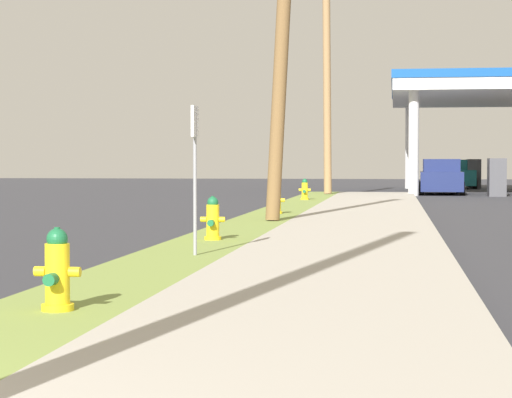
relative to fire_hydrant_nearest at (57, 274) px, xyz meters
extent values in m
cylinder|color=yellow|center=(0.00, 0.01, -0.30)|extent=(0.29, 0.29, 0.06)
cylinder|color=yellow|center=(0.00, 0.01, -0.03)|extent=(0.22, 0.22, 0.60)
sphere|color=#196038|center=(0.00, 0.01, 0.31)|extent=(0.19, 0.19, 0.19)
cylinder|color=#196038|center=(0.00, 0.01, 0.39)|extent=(0.06, 0.06, 0.05)
cylinder|color=yellow|center=(-0.16, 0.01, 0.02)|extent=(0.10, 0.09, 0.09)
cylinder|color=yellow|center=(0.16, 0.01, 0.02)|extent=(0.10, 0.09, 0.09)
cylinder|color=#196038|center=(0.00, -0.16, -0.03)|extent=(0.11, 0.12, 0.11)
cylinder|color=yellow|center=(-0.08, 7.96, -0.30)|extent=(0.29, 0.29, 0.06)
cylinder|color=yellow|center=(-0.08, 7.96, -0.03)|extent=(0.22, 0.22, 0.60)
sphere|color=#196038|center=(-0.08, 7.96, 0.31)|extent=(0.19, 0.19, 0.19)
cylinder|color=#196038|center=(-0.08, 7.96, 0.39)|extent=(0.06, 0.06, 0.05)
cylinder|color=yellow|center=(-0.24, 7.96, 0.02)|extent=(0.10, 0.09, 0.09)
cylinder|color=yellow|center=(0.08, 7.96, 0.02)|extent=(0.10, 0.09, 0.09)
cylinder|color=#196038|center=(-0.08, 7.79, -0.03)|extent=(0.11, 0.12, 0.11)
cylinder|color=yellow|center=(0.00, 16.42, -0.30)|extent=(0.29, 0.29, 0.06)
cylinder|color=yellow|center=(0.00, 16.42, -0.03)|extent=(0.22, 0.22, 0.60)
sphere|color=#196038|center=(0.00, 16.42, 0.31)|extent=(0.19, 0.19, 0.19)
cylinder|color=#196038|center=(0.00, 16.42, 0.39)|extent=(0.06, 0.06, 0.05)
cylinder|color=yellow|center=(-0.16, 16.42, 0.02)|extent=(0.10, 0.09, 0.09)
cylinder|color=yellow|center=(0.16, 16.42, 0.02)|extent=(0.10, 0.09, 0.09)
cylinder|color=#196038|center=(0.00, 16.25, -0.03)|extent=(0.11, 0.12, 0.11)
cylinder|color=yellow|center=(-0.13, 25.75, -0.30)|extent=(0.29, 0.29, 0.06)
cylinder|color=yellow|center=(-0.13, 25.75, -0.03)|extent=(0.22, 0.22, 0.60)
sphere|color=#196038|center=(-0.13, 25.75, 0.31)|extent=(0.19, 0.19, 0.19)
cylinder|color=#196038|center=(-0.13, 25.75, 0.39)|extent=(0.06, 0.06, 0.05)
cylinder|color=yellow|center=(-0.29, 25.75, 0.02)|extent=(0.10, 0.09, 0.09)
cylinder|color=yellow|center=(0.03, 25.75, 0.02)|extent=(0.10, 0.09, 0.09)
cylinder|color=#196038|center=(-0.13, 25.58, -0.03)|extent=(0.11, 0.12, 0.11)
cylinder|color=brown|center=(0.44, 13.70, 3.79)|extent=(0.80, 1.01, 8.24)
cylinder|color=#937047|center=(0.19, 32.36, 4.28)|extent=(0.52, 1.03, 9.22)
cylinder|color=gray|center=(0.17, 5.24, 0.72)|extent=(0.05, 0.05, 2.10)
cube|color=white|center=(0.17, 5.24, 1.57)|extent=(0.04, 0.36, 0.44)
cylinder|color=silver|center=(3.80, 33.60, 1.78)|extent=(0.44, 0.44, 4.45)
cylinder|color=silver|center=(3.80, 45.44, 1.78)|extent=(0.44, 0.44, 4.45)
cube|color=white|center=(7.26, 39.52, 4.25)|extent=(8.72, 13.64, 0.50)
cube|color=#144C9E|center=(7.26, 39.52, 4.68)|extent=(8.82, 13.74, 0.36)
cube|color=#47474C|center=(7.26, 33.60, 0.35)|extent=(0.70, 1.10, 1.60)
cube|color=#47474C|center=(7.26, 45.44, 0.35)|extent=(0.70, 1.10, 1.60)
cube|color=navy|center=(5.06, 36.02, 0.14)|extent=(1.91, 4.54, 0.85)
cube|color=navy|center=(5.06, 35.79, 0.85)|extent=(1.64, 2.06, 0.56)
cylinder|color=black|center=(4.24, 37.73, -0.15)|extent=(0.23, 0.60, 0.60)
cylinder|color=black|center=(5.96, 37.70, -0.15)|extent=(0.23, 0.60, 0.60)
cylinder|color=black|center=(4.17, 34.33, -0.15)|extent=(0.23, 0.60, 0.60)
cylinder|color=black|center=(5.89, 34.30, -0.15)|extent=(0.23, 0.60, 0.60)
cube|color=#197075|center=(6.45, 46.52, 0.14)|extent=(1.91, 4.54, 0.85)
cube|color=#197075|center=(6.45, 46.29, 0.85)|extent=(1.64, 2.06, 0.56)
cylinder|color=black|center=(5.63, 48.23, -0.15)|extent=(0.23, 0.60, 0.60)
cylinder|color=black|center=(7.35, 48.20, -0.15)|extent=(0.23, 0.60, 0.60)
cylinder|color=black|center=(5.56, 44.83, -0.15)|extent=(0.23, 0.60, 0.60)
cylinder|color=black|center=(7.28, 44.80, -0.15)|extent=(0.23, 0.60, 0.60)
camera|label=1|loc=(2.96, -8.28, 1.00)|focal=68.26mm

